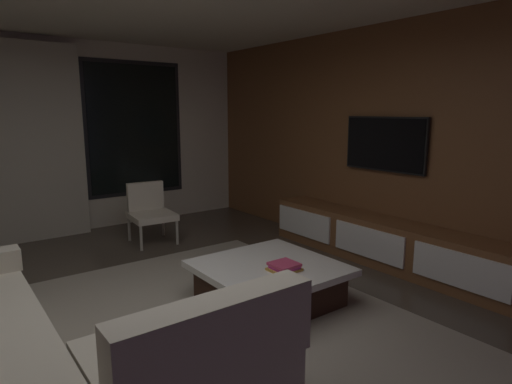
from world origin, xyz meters
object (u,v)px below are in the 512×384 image
Objects in this scene: mounted_tv at (385,144)px; coffee_table at (269,283)px; sectional_couch at (24,364)px; accent_chair_near_window at (150,209)px; book_stack_on_coffee_table at (284,267)px; media_console at (384,243)px.

coffee_table is at bearing -173.93° from mounted_tv.
sectional_couch is 2.16× the size of coffee_table.
accent_chair_near_window reaches higher than coffee_table.
sectional_couch reaches higher than book_stack_on_coffee_table.
book_stack_on_coffee_table is at bearing -168.01° from mounted_tv.
coffee_table is (2.03, 0.28, -0.10)m from sectional_couch.
mounted_tv reaches higher than coffee_table.
mounted_tv is (0.18, 0.20, 1.10)m from media_console.
media_console is at bearing 6.57° from book_stack_on_coffee_table.
coffee_table is 0.37× the size of media_console.
media_console is 2.88× the size of mounted_tv.
media_console is at bearing 4.30° from sectional_couch.
sectional_couch is at bearing -172.99° from mounted_tv.
coffee_table is 2.46m from accent_chair_near_window.
media_console reaches higher than book_stack_on_coffee_table.
mounted_tv is at bearing 47.62° from media_console.
sectional_couch reaches higher than accent_chair_near_window.
book_stack_on_coffee_table is 0.33× the size of accent_chair_near_window.
accent_chair_near_window is 3.01m from media_console.
book_stack_on_coffee_table is 2.10m from mounted_tv.
book_stack_on_coffee_table is at bearing -173.43° from media_console.
sectional_couch is 3.35m from accent_chair_near_window.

